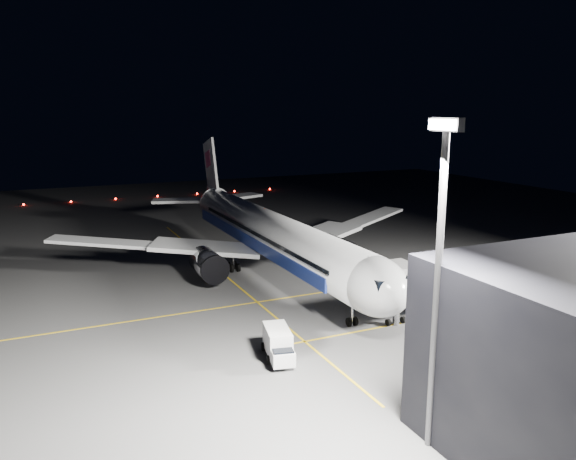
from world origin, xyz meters
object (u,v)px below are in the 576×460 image
(safety_cone_b, at_px, (364,273))
(service_truck, at_px, (279,344))
(jet_bridge, at_px, (503,265))
(safety_cone_c, at_px, (294,251))
(floodlight_mast_south, at_px, (439,259))
(baggage_tug, at_px, (322,243))
(airliner, at_px, (268,233))
(safety_cone_a, at_px, (359,266))

(safety_cone_b, bearing_deg, service_truck, -47.74)
(jet_bridge, distance_m, safety_cone_c, 32.22)
(jet_bridge, distance_m, floodlight_mast_south, 31.05)
(floodlight_mast_south, relative_size, baggage_tug, 8.08)
(jet_bridge, distance_m, baggage_tug, 32.01)
(airliner, distance_m, floodlight_mast_south, 42.13)
(airliner, bearing_deg, safety_cone_a, 70.31)
(floodlight_mast_south, relative_size, safety_cone_c, 35.71)
(baggage_tug, bearing_deg, safety_cone_b, -28.21)
(airliner, relative_size, safety_cone_a, 101.20)
(safety_cone_a, bearing_deg, service_truck, -44.98)
(floodlight_mast_south, bearing_deg, safety_cone_b, 154.06)
(floodlight_mast_south, bearing_deg, airliner, 171.67)
(safety_cone_c, bearing_deg, safety_cone_b, 13.68)
(floodlight_mast_south, distance_m, baggage_tug, 53.95)
(safety_cone_a, relative_size, safety_cone_c, 1.05)
(floodlight_mast_south, bearing_deg, safety_cone_a, 154.51)
(service_truck, height_order, safety_cone_b, service_truck)
(floodlight_mast_south, xyz_separation_m, safety_cone_a, (-36.93, 17.61, -12.07))
(jet_bridge, height_order, safety_cone_b, jet_bridge)
(baggage_tug, xyz_separation_m, safety_cone_a, (12.37, -0.96, -0.40))
(baggage_tug, height_order, safety_cone_a, baggage_tug)
(airliner, height_order, baggage_tug, airliner)
(floodlight_mast_south, relative_size, safety_cone_a, 34.07)
(safety_cone_b, bearing_deg, airliner, -123.91)
(service_truck, bearing_deg, airliner, 171.77)
(jet_bridge, xyz_separation_m, service_truck, (2.37, -27.74, -3.18))
(airliner, height_order, jet_bridge, airliner)
(airliner, height_order, safety_cone_a, airliner)
(jet_bridge, relative_size, floodlight_mast_south, 1.66)
(jet_bridge, bearing_deg, safety_cone_b, -154.80)
(airliner, distance_m, safety_cone_c, 11.06)
(service_truck, bearing_deg, safety_cone_b, 144.87)
(jet_bridge, xyz_separation_m, safety_cone_a, (-18.93, -6.46, -4.28))
(airliner, height_order, service_truck, airliner)
(safety_cone_b, bearing_deg, baggage_tug, 172.44)
(baggage_tug, bearing_deg, safety_cone_a, -25.11)
(service_truck, height_order, safety_cone_a, service_truck)
(floodlight_mast_south, xyz_separation_m, service_truck, (-15.63, -3.67, -10.97))
(jet_bridge, height_order, floodlight_mast_south, floodlight_mast_south)
(safety_cone_a, bearing_deg, airliner, -109.69)
(safety_cone_a, bearing_deg, jet_bridge, 18.85)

